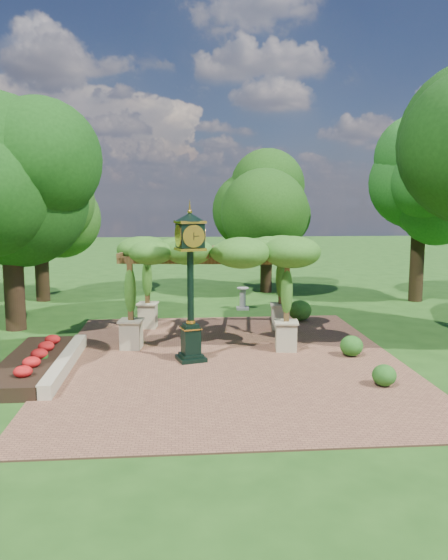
{
  "coord_description": "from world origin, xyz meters",
  "views": [
    {
      "loc": [
        -1.41,
        -14.51,
        4.62
      ],
      "look_at": [
        0.0,
        2.5,
        2.2
      ],
      "focal_mm": 35.0,
      "sensor_mm": 36.0,
      "label": 1
    }
  ],
  "objects": [
    {
      "name": "shrub_mid",
      "position": [
        3.74,
        1.09,
        0.35
      ],
      "size": [
        0.82,
        0.82,
        0.62
      ],
      "primitive_type": "ellipsoid",
      "rotation": [
        0.0,
        0.0,
        0.22
      ],
      "color": "#215818",
      "rests_on": "brick_plaza"
    },
    {
      "name": "pergola",
      "position": [
        -0.34,
        3.66,
        2.93
      ],
      "size": [
        6.06,
        4.22,
        3.57
      ],
      "rotation": [
        0.0,
        0.0,
        -0.12
      ],
      "color": "tan",
      "rests_on": "brick_plaza"
    },
    {
      "name": "pedestal_clock",
      "position": [
        -1.09,
        1.03,
        2.63
      ],
      "size": [
        1.07,
        1.07,
        4.4
      ],
      "rotation": [
        0.0,
        0.0,
        0.28
      ],
      "color": "black",
      "rests_on": "brick_plaza"
    },
    {
      "name": "border_wall",
      "position": [
        -4.6,
        0.5,
        0.2
      ],
      "size": [
        0.35,
        5.0,
        0.4
      ],
      "primitive_type": "cube",
      "color": "#C6B793",
      "rests_on": "ground"
    },
    {
      "name": "flower_bed",
      "position": [
        -5.5,
        0.5,
        0.18
      ],
      "size": [
        1.5,
        5.0,
        0.36
      ],
      "primitive_type": "cube",
      "color": "red",
      "rests_on": "ground"
    },
    {
      "name": "shrub_back",
      "position": [
        3.29,
        6.13,
        0.44
      ],
      "size": [
        0.9,
        0.9,
        0.81
      ],
      "primitive_type": "ellipsoid",
      "rotation": [
        0.0,
        0.0,
        -0.0
      ],
      "color": "#31661D",
      "rests_on": "brick_plaza"
    },
    {
      "name": "tree_west_far",
      "position": [
        -7.87,
        11.66,
        4.82
      ],
      "size": [
        3.88,
        3.88,
        7.03
      ],
      "color": "#322113",
      "rests_on": "ground"
    },
    {
      "name": "tree_west_near",
      "position": [
        -7.4,
        5.65,
        6.0
      ],
      "size": [
        5.06,
        5.06,
        8.73
      ],
      "color": "#362215",
      "rests_on": "ground"
    },
    {
      "name": "sundial",
      "position": [
        1.34,
        8.78,
        0.42
      ],
      "size": [
        0.56,
        0.56,
        0.96
      ],
      "rotation": [
        0.0,
        0.0,
        -0.06
      ],
      "color": "gray",
      "rests_on": "ground"
    },
    {
      "name": "ground",
      "position": [
        0.0,
        0.0,
        0.0
      ],
      "size": [
        120.0,
        120.0,
        0.0
      ],
      "primitive_type": "plane",
      "color": "#1E4714",
      "rests_on": "ground"
    },
    {
      "name": "shrub_front",
      "position": [
        3.71,
        -1.63,
        0.31
      ],
      "size": [
        0.67,
        0.67,
        0.55
      ],
      "primitive_type": "ellipsoid",
      "rotation": [
        0.0,
        0.0,
        -0.1
      ],
      "color": "#205418",
      "rests_on": "brick_plaza"
    },
    {
      "name": "tree_north",
      "position": [
        3.1,
        13.37,
        4.66
      ],
      "size": [
        4.05,
        4.05,
        6.78
      ],
      "color": "black",
      "rests_on": "ground"
    },
    {
      "name": "tree_east_far",
      "position": [
        9.75,
        10.14,
        5.47
      ],
      "size": [
        4.18,
        4.18,
        7.97
      ],
      "color": "black",
      "rests_on": "ground"
    },
    {
      "name": "brick_plaza",
      "position": [
        0.0,
        1.0,
        0.02
      ],
      "size": [
        10.0,
        12.0,
        0.04
      ],
      "primitive_type": "cube",
      "color": "brown",
      "rests_on": "ground"
    }
  ]
}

